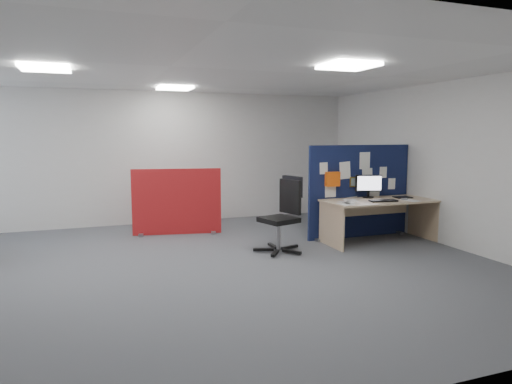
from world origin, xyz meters
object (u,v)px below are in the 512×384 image
object	(u,v)px
monitor_main	(368,185)
red_divider	(177,202)
office_chair	(285,210)
main_desk	(378,209)
navy_divider	(358,191)

from	to	relation	value
monitor_main	red_divider	bearing A→B (deg)	171.20
office_chair	red_divider	bearing A→B (deg)	109.18
monitor_main	red_divider	xyz separation A→B (m)	(-3.07, 1.53, -0.36)
main_desk	red_divider	size ratio (longest dim) A/B	1.20
navy_divider	main_desk	world-z (taller)	navy_divider
navy_divider	red_divider	size ratio (longest dim) A/B	1.25
navy_divider	monitor_main	xyz separation A→B (m)	(0.07, -0.21, 0.13)
red_divider	office_chair	distance (m)	2.26
monitor_main	red_divider	distance (m)	3.45
navy_divider	monitor_main	world-z (taller)	navy_divider
red_divider	office_chair	size ratio (longest dim) A/B	1.37
navy_divider	red_divider	world-z (taller)	navy_divider
main_desk	red_divider	distance (m)	3.59
monitor_main	navy_divider	bearing A→B (deg)	125.78
main_desk	monitor_main	distance (m)	0.45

